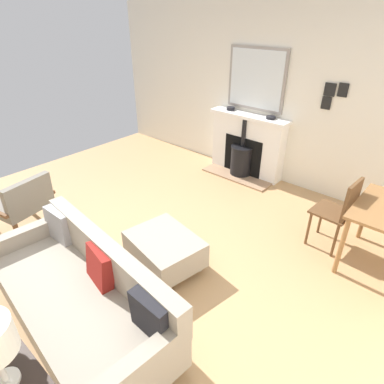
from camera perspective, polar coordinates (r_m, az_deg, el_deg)
ground_plane at (r=3.85m, az=-11.49°, el=-11.25°), size 5.91×6.34×0.01m
wall_left at (r=5.32m, az=13.52°, el=16.86°), size 0.12×6.34×2.74m
fireplace at (r=5.50m, az=9.48°, el=7.66°), size 0.57×1.34×1.02m
mirror_over_mantel at (r=5.31m, az=11.28°, el=18.96°), size 0.04×0.98×0.93m
mantel_bowl_near at (r=5.54m, az=6.84°, el=14.46°), size 0.14×0.14×0.05m
mantel_bowl_far at (r=5.17m, az=13.75°, el=12.69°), size 0.15×0.15×0.04m
sofa at (r=3.08m, az=-18.83°, el=-16.76°), size 1.02×2.09×0.74m
ottoman at (r=3.53m, az=-4.84°, el=-9.95°), size 0.72×0.86×0.38m
armchair_accent at (r=4.44m, az=-27.69°, el=-1.50°), size 0.77×0.68×0.76m
dining_chair_near_fireplace at (r=3.96m, az=24.77°, el=-2.75°), size 0.43×0.43×0.90m
photo_gallery_row at (r=4.86m, az=23.62°, el=15.58°), size 0.02×0.30×0.37m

